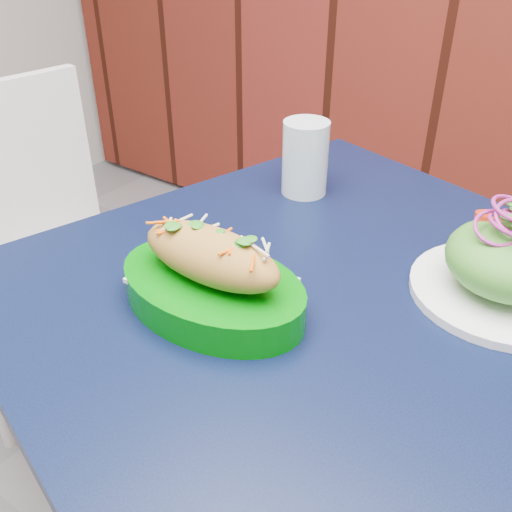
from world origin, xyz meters
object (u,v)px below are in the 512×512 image
Objects in this scene: cafe_table at (335,349)px; salad_plate at (508,264)px; banh_mi_basket at (212,278)px; chair_left at (51,263)px.

salad_plate is (0.16, 0.13, 0.13)m from cafe_table.
salad_plate is at bearing 38.70° from banh_mi_basket.
cafe_table is 0.21m from banh_mi_basket.
cafe_table is at bearing 41.51° from banh_mi_basket.
banh_mi_basket is 0.37m from salad_plate.
cafe_table is at bearing 4.25° from chair_left.
chair_left is at bearing 165.04° from banh_mi_basket.
salad_plate is (0.88, 0.09, 0.29)m from chair_left.
cafe_table is 0.73m from chair_left.
chair_left is 0.67m from banh_mi_basket.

